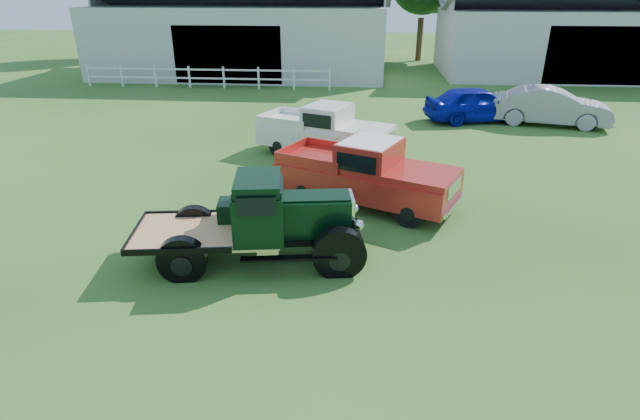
# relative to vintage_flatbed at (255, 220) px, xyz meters

# --- Properties ---
(ground) EXTENTS (120.00, 120.00, 0.00)m
(ground) POSITION_rel_vintage_flatbed_xyz_m (1.10, -0.88, -0.92)
(ground) COLOR #28521E
(shed_left) EXTENTS (18.80, 10.20, 5.60)m
(shed_left) POSITION_rel_vintage_flatbed_xyz_m (-5.90, 25.12, 1.88)
(shed_left) COLOR #A5A5A5
(shed_left) RESTS_ON ground
(shed_right) EXTENTS (16.80, 9.20, 5.20)m
(shed_right) POSITION_rel_vintage_flatbed_xyz_m (15.10, 26.12, 1.68)
(shed_right) COLOR #A5A5A5
(shed_right) RESTS_ON ground
(fence_rail) EXTENTS (14.20, 0.16, 1.20)m
(fence_rail) POSITION_rel_vintage_flatbed_xyz_m (-6.90, 19.12, -0.32)
(fence_rail) COLOR white
(fence_rail) RESTS_ON ground
(vintage_flatbed) EXTENTS (4.87, 2.53, 1.84)m
(vintage_flatbed) POSITION_rel_vintage_flatbed_xyz_m (0.00, 0.00, 0.00)
(vintage_flatbed) COLOR black
(vintage_flatbed) RESTS_ON ground
(red_pickup) EXTENTS (5.14, 3.66, 1.75)m
(red_pickup) POSITION_rel_vintage_flatbed_xyz_m (2.22, 3.21, -0.04)
(red_pickup) COLOR #B5241D
(red_pickup) RESTS_ON ground
(white_pickup) EXTENTS (4.98, 3.42, 1.70)m
(white_pickup) POSITION_rel_vintage_flatbed_xyz_m (0.83, 7.23, -0.07)
(white_pickup) COLOR silver
(white_pickup) RESTS_ON ground
(misc_car_blue) EXTENTS (4.61, 2.71, 1.47)m
(misc_car_blue) POSITION_rel_vintage_flatbed_xyz_m (6.84, 12.61, -0.18)
(misc_car_blue) COLOR #0911A5
(misc_car_blue) RESTS_ON ground
(misc_car_grey) EXTENTS (4.84, 2.58, 1.52)m
(misc_car_grey) POSITION_rel_vintage_flatbed_xyz_m (9.76, 12.28, -0.16)
(misc_car_grey) COLOR gray
(misc_car_grey) RESTS_ON ground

